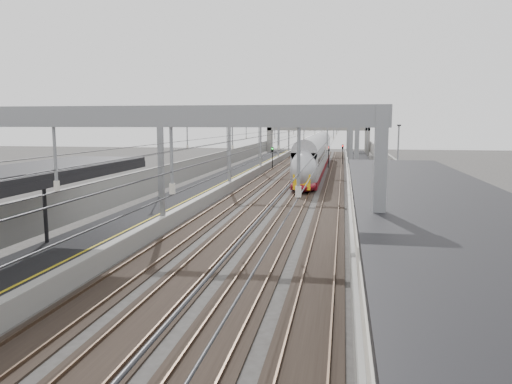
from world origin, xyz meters
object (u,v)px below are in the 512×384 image
at_px(bench, 411,289).
at_px(overbridge, 318,131).
at_px(signal_green, 272,154).
at_px(train, 315,158).

bearing_deg(bench, overbridge, 94.89).
distance_m(overbridge, bench, 92.61).
bearing_deg(overbridge, signal_green, -98.86).
xyz_separation_m(overbridge, signal_green, (-5.20, -33.35, -2.89)).
height_order(overbridge, bench, overbridge).
height_order(train, bench, train).
bearing_deg(overbridge, train, -87.65).
relative_size(overbridge, train, 0.44).
height_order(overbridge, train, overbridge).
bearing_deg(bench, train, 96.54).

